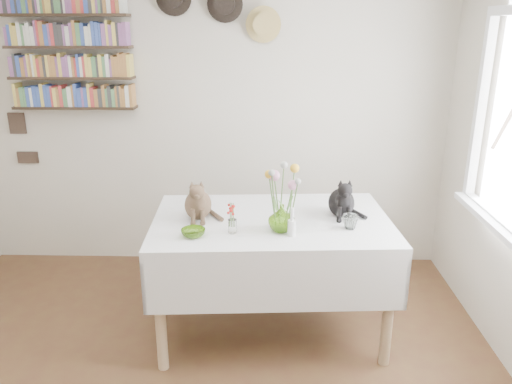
{
  "coord_description": "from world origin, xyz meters",
  "views": [
    {
      "loc": [
        0.5,
        -1.93,
        2.04
      ],
      "look_at": [
        0.42,
        1.03,
        1.05
      ],
      "focal_mm": 35.0,
      "sensor_mm": 36.0,
      "label": 1
    }
  ],
  "objects_px": {
    "tabby_cat": "(198,197)",
    "black_cat": "(342,195)",
    "flower_vase": "(282,218)",
    "dining_table": "(271,247)",
    "bookshelf_unit": "(69,52)"
  },
  "relations": [
    {
      "from": "tabby_cat",
      "to": "black_cat",
      "type": "relative_size",
      "value": 1.02
    },
    {
      "from": "flower_vase",
      "to": "black_cat",
      "type": "bearing_deg",
      "value": 34.36
    },
    {
      "from": "dining_table",
      "to": "bookshelf_unit",
      "type": "xyz_separation_m",
      "value": [
        -1.62,
        1.03,
        1.21
      ]
    },
    {
      "from": "tabby_cat",
      "to": "flower_vase",
      "type": "distance_m",
      "value": 0.58
    },
    {
      "from": "dining_table",
      "to": "tabby_cat",
      "type": "distance_m",
      "value": 0.6
    },
    {
      "from": "bookshelf_unit",
      "to": "tabby_cat",
      "type": "bearing_deg",
      "value": -42.07
    },
    {
      "from": "flower_vase",
      "to": "dining_table",
      "type": "bearing_deg",
      "value": 106.36
    },
    {
      "from": "black_cat",
      "to": "flower_vase",
      "type": "relative_size",
      "value": 1.65
    },
    {
      "from": "tabby_cat",
      "to": "flower_vase",
      "type": "height_order",
      "value": "tabby_cat"
    },
    {
      "from": "black_cat",
      "to": "bookshelf_unit",
      "type": "bearing_deg",
      "value": 153.53
    },
    {
      "from": "black_cat",
      "to": "flower_vase",
      "type": "bearing_deg",
      "value": -147.41
    },
    {
      "from": "dining_table",
      "to": "bookshelf_unit",
      "type": "height_order",
      "value": "bookshelf_unit"
    },
    {
      "from": "black_cat",
      "to": "bookshelf_unit",
      "type": "relative_size",
      "value": 0.28
    },
    {
      "from": "tabby_cat",
      "to": "bookshelf_unit",
      "type": "relative_size",
      "value": 0.29
    },
    {
      "from": "flower_vase",
      "to": "bookshelf_unit",
      "type": "height_order",
      "value": "bookshelf_unit"
    }
  ]
}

